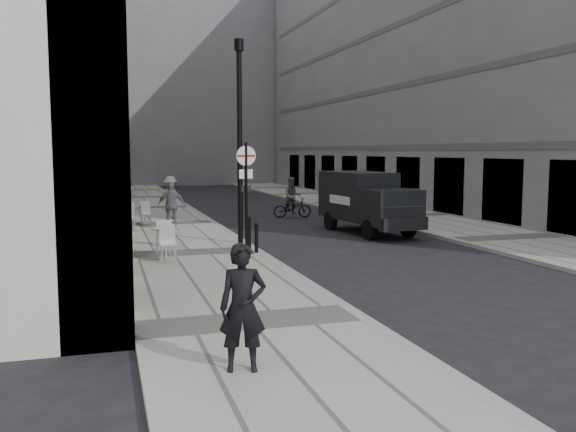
% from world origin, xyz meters
% --- Properties ---
extents(ground, '(120.00, 120.00, 0.00)m').
position_xyz_m(ground, '(0.00, 0.00, 0.00)').
color(ground, black).
rests_on(ground, ground).
extents(sidewalk, '(4.00, 60.00, 0.12)m').
position_xyz_m(sidewalk, '(-2.00, 18.00, 0.06)').
color(sidewalk, '#A19C91').
rests_on(sidewalk, ground).
extents(far_sidewalk, '(4.00, 60.00, 0.12)m').
position_xyz_m(far_sidewalk, '(9.00, 18.00, 0.06)').
color(far_sidewalk, '#A19C91').
rests_on(far_sidewalk, ground).
extents(building_left, '(4.00, 45.00, 18.00)m').
position_xyz_m(building_left, '(-6.00, 24.50, 9.00)').
color(building_left, silver).
rests_on(building_left, ground).
extents(building_right, '(6.00, 45.00, 20.00)m').
position_xyz_m(building_right, '(14.00, 24.50, 10.00)').
color(building_right, slate).
rests_on(building_right, ground).
extents(building_far, '(24.00, 16.00, 22.00)m').
position_xyz_m(building_far, '(1.50, 56.00, 11.00)').
color(building_far, slate).
rests_on(building_far, ground).
extents(walking_man, '(0.71, 0.54, 1.74)m').
position_xyz_m(walking_man, '(-2.65, 0.33, 0.99)').
color(walking_man, black).
rests_on(walking_man, sidewalk).
extents(sign_post, '(0.55, 0.10, 3.21)m').
position_xyz_m(sign_post, '(-0.60, 9.03, 2.18)').
color(sign_post, black).
rests_on(sign_post, sidewalk).
extents(lamppost, '(0.29, 0.29, 6.48)m').
position_xyz_m(lamppost, '(-0.20, 11.65, 3.72)').
color(lamppost, black).
rests_on(lamppost, sidewalk).
extents(bollard_near, '(0.11, 0.11, 0.83)m').
position_xyz_m(bollard_near, '(-0.15, 9.70, 0.53)').
color(bollard_near, black).
rests_on(bollard_near, sidewalk).
extents(bollard_far, '(0.12, 0.12, 0.93)m').
position_xyz_m(bollard_far, '(-0.15, 10.64, 0.58)').
color(bollard_far, black).
rests_on(bollard_far, sidewalk).
extents(panel_van, '(2.27, 5.03, 2.30)m').
position_xyz_m(panel_van, '(5.08, 13.60, 1.29)').
color(panel_van, black).
rests_on(panel_van, ground).
extents(cyclist, '(1.82, 0.82, 1.90)m').
position_xyz_m(cyclist, '(4.00, 19.51, 0.74)').
color(cyclist, black).
rests_on(cyclist, ground).
extents(pedestrian_a, '(1.13, 0.61, 1.83)m').
position_xyz_m(pedestrian_a, '(-1.94, 15.91, 1.04)').
color(pedestrian_a, slate).
rests_on(pedestrian_a, sidewalk).
extents(pedestrian_b, '(1.37, 1.12, 1.85)m').
position_xyz_m(pedestrian_b, '(-1.52, 20.31, 1.04)').
color(pedestrian_b, '#BAB4AB').
rests_on(pedestrian_b, sidewalk).
extents(pedestrian_c, '(0.79, 0.53, 1.58)m').
position_xyz_m(pedestrian_c, '(-3.60, 21.56, 0.91)').
color(pedestrian_c, black).
rests_on(pedestrian_c, sidewalk).
extents(cafe_table_near, '(0.78, 1.77, 1.01)m').
position_xyz_m(cafe_table_near, '(-2.80, 9.47, 0.63)').
color(cafe_table_near, silver).
rests_on(cafe_table_near, sidewalk).
extents(cafe_table_mid, '(0.80, 1.79, 1.02)m').
position_xyz_m(cafe_table_mid, '(-3.53, 16.37, 0.64)').
color(cafe_table_mid, '#B9B9BB').
rests_on(cafe_table_mid, sidewalk).
extents(cafe_table_far, '(0.69, 1.56, 0.89)m').
position_xyz_m(cafe_table_far, '(-2.80, 18.17, 0.57)').
color(cafe_table_far, '#A8A8AA').
rests_on(cafe_table_far, sidewalk).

